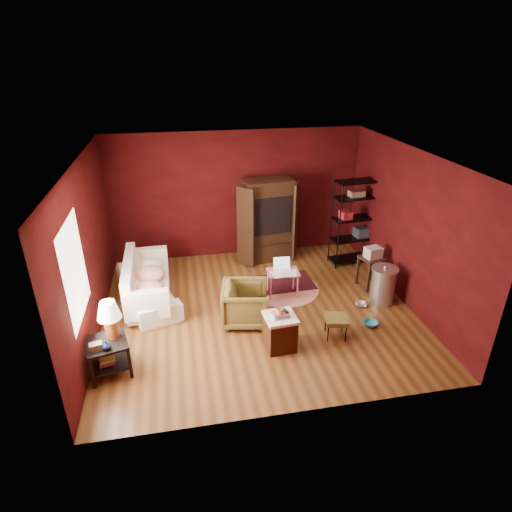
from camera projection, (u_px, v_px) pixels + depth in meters
The scene contains 18 objects.
room at pixel (256, 240), 7.19m from camera, with size 5.54×5.04×2.84m.
sofa at pixel (147, 284), 7.92m from camera, with size 1.94×0.57×0.76m, color white.
armchair at pixel (245, 302), 7.32m from camera, with size 0.77×0.72×0.79m, color black.
pet_bowl_steel at pixel (361, 301), 7.89m from camera, with size 0.23×0.06×0.23m, color silver.
pet_bowl_turquoise at pixel (371, 320), 7.33m from camera, with size 0.24×0.08×0.24m, color #2AB8C7.
vase at pixel (106, 346), 5.91m from camera, with size 0.13×0.14×0.13m, color #0C143D.
mug at pixel (280, 311), 6.52m from camera, with size 0.12×0.09×0.12m, color #D6B668.
side_table at pixel (108, 331), 6.10m from camera, with size 0.69×0.69×1.12m.
sofa_cushions at pixel (145, 284), 7.91m from camera, with size 0.80×1.92×0.80m.
hamper at pixel (280, 331), 6.72m from camera, with size 0.51×0.51×0.67m.
footstool at pixel (336, 320), 6.97m from camera, with size 0.42×0.42×0.37m.
rug_round at pixel (283, 289), 8.50m from camera, with size 1.54×1.54×0.01m.
rug_oriental at pixel (282, 282), 8.70m from camera, with size 1.29×0.90×0.01m.
laptop_desk at pixel (283, 274), 8.12m from camera, with size 0.61×0.49×0.74m.
tv_armoire at pixel (267, 219), 9.35m from camera, with size 1.43×0.88×1.83m.
wire_shelving at pixel (354, 219), 9.14m from camera, with size 0.96×0.50×1.88m.
small_stand at pixel (373, 257), 8.34m from camera, with size 0.51×0.51×0.85m.
trash_can at pixel (383, 285), 7.92m from camera, with size 0.64×0.64×0.77m.
Camera 1 is at (-1.27, -6.49, 4.30)m, focal length 30.00 mm.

